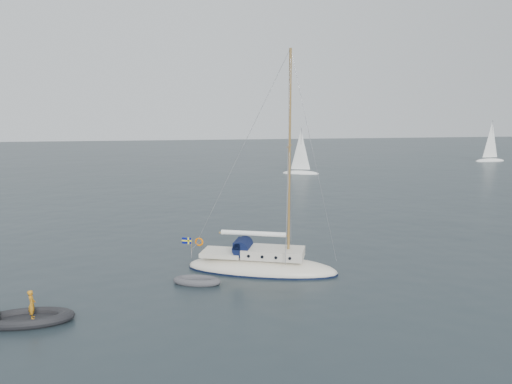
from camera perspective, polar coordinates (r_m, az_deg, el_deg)
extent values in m
plane|color=black|center=(29.78, -1.86, -10.43)|extent=(300.00, 300.00, 0.00)
ellipsoid|color=silver|center=(31.91, 0.64, -8.77)|extent=(9.53, 2.97, 1.59)
cube|color=white|center=(31.73, 1.97, -6.82)|extent=(3.81, 2.01, 0.58)
cube|color=silver|center=(31.26, -3.97, -7.41)|extent=(2.54, 2.01, 0.26)
cylinder|color=#0C1336|center=(31.30, -1.55, -6.49)|extent=(1.02, 1.75, 1.02)
cube|color=#0C1336|center=(31.21, -1.94, -6.13)|extent=(0.48, 1.75, 0.42)
cylinder|color=brown|center=(30.84, 3.77, 4.17)|extent=(0.16, 0.16, 12.71)
cylinder|color=brown|center=(30.79, 3.78, 5.34)|extent=(0.05, 2.33, 0.05)
cylinder|color=brown|center=(31.19, -0.31, -4.94)|extent=(4.45, 0.11, 0.11)
cylinder|color=white|center=(31.18, -0.31, -4.84)|extent=(4.14, 0.30, 0.30)
cylinder|color=gray|center=(30.99, -7.11, -6.73)|extent=(0.04, 2.33, 0.04)
torus|color=#FF7000|center=(31.60, -7.28, -6.42)|extent=(0.57, 0.11, 0.57)
cylinder|color=brown|center=(31.00, -7.79, -6.94)|extent=(0.03, 0.03, 0.95)
cube|color=#050E6F|center=(30.91, -8.40, -6.39)|extent=(0.64, 0.02, 0.40)
cube|color=#FFF322|center=(30.91, -8.40, -6.39)|extent=(0.66, 0.03, 0.10)
cube|color=#FFF322|center=(30.91, -8.18, -6.39)|extent=(0.10, 0.03, 0.42)
cylinder|color=black|center=(32.44, -0.81, -6.46)|extent=(0.19, 0.06, 0.19)
cylinder|color=black|center=(30.51, -0.16, -7.47)|extent=(0.19, 0.06, 0.19)
cylinder|color=black|center=(32.58, 0.67, -6.38)|extent=(0.19, 0.06, 0.19)
cylinder|color=black|center=(30.67, 1.41, -7.39)|extent=(0.19, 0.06, 0.19)
cylinder|color=black|center=(32.75, 2.13, -6.30)|extent=(0.19, 0.06, 0.19)
cylinder|color=black|center=(30.85, 2.96, -7.29)|extent=(0.19, 0.06, 0.19)
cylinder|color=black|center=(32.95, 3.58, -6.22)|extent=(0.19, 0.06, 0.19)
cylinder|color=black|center=(31.05, 4.50, -7.20)|extent=(0.19, 0.06, 0.19)
cube|color=#49494E|center=(29.92, -6.77, -10.15)|extent=(1.74, 0.72, 0.10)
cube|color=black|center=(26.93, -24.61, -13.13)|extent=(2.68, 1.12, 0.13)
imported|color=orange|center=(26.61, -24.25, -11.64)|extent=(0.45, 0.58, 1.41)
ellipsoid|color=white|center=(111.48, 25.16, 3.22)|extent=(6.60, 2.20, 1.10)
cylinder|color=gray|center=(111.18, 25.31, 5.45)|extent=(0.11, 0.11, 7.70)
cone|color=white|center=(111.15, 25.29, 5.45)|extent=(3.52, 3.52, 7.15)
ellipsoid|color=white|center=(81.03, 5.13, 2.12)|extent=(5.90, 1.97, 0.98)
cylinder|color=gray|center=(80.64, 5.17, 4.86)|extent=(0.10, 0.10, 6.89)
cone|color=white|center=(80.63, 5.13, 4.86)|extent=(3.15, 3.15, 6.40)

